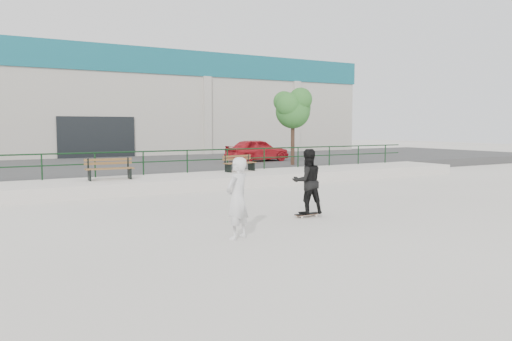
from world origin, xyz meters
TOP-DOWN VIEW (x-y plane):
  - ground at (0.00, 0.00)m, footprint 120.00×120.00m
  - ledge at (0.00, 9.50)m, footprint 30.00×3.00m
  - parking_strip at (0.00, 18.00)m, footprint 60.00×14.00m
  - railing at (-0.00, 10.80)m, footprint 28.00×0.06m
  - commercial_building at (-0.00, 31.99)m, footprint 44.20×16.33m
  - bench_left at (-2.71, 9.67)m, footprint 1.85×0.64m
  - bench_right at (3.34, 10.26)m, footprint 1.69×0.76m
  - tree at (7.66, 12.23)m, footprint 2.30×2.05m
  - red_car at (7.37, 15.52)m, footprint 3.96×1.78m
  - skateboard at (0.85, 1.54)m, footprint 0.79×0.24m
  - standing_skater at (0.85, 1.54)m, footprint 1.02×0.86m
  - seated_skater at (-2.17, 0.09)m, footprint 0.81×0.70m

SIDE VIEW (x-z plane):
  - ground at x=0.00m, z-range 0.00..0.00m
  - skateboard at x=0.85m, z-range 0.03..0.12m
  - ledge at x=0.00m, z-range 0.00..0.50m
  - parking_strip at x=0.00m, z-range 0.00..0.50m
  - bench_right at x=3.34m, z-range 0.50..1.25m
  - bench_left at x=-2.71m, z-range 0.50..1.34m
  - seated_skater at x=-2.17m, z-range 0.00..1.88m
  - standing_skater at x=0.85m, z-range 0.10..1.94m
  - red_car at x=7.37m, z-range 0.50..1.82m
  - railing at x=0.00m, z-range 0.73..1.76m
  - tree at x=7.66m, z-range 1.52..5.61m
  - commercial_building at x=0.00m, z-range 0.58..8.58m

